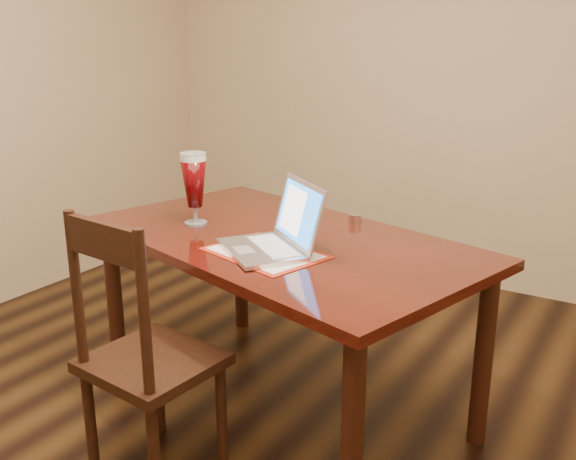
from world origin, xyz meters
The scene contains 2 objects.
dining_table centered at (-0.20, 0.61, 0.70)m, with size 1.85×1.33×1.10m.
dining_chair centered at (-0.34, -0.04, 0.48)m, with size 0.47×0.45×1.02m.
Camera 1 is at (1.17, -1.51, 1.57)m, focal length 40.00 mm.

